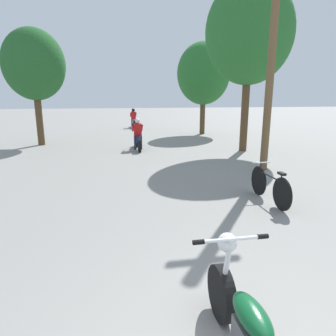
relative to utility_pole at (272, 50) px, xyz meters
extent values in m
cylinder|color=brown|center=(0.00, 0.00, -0.09)|extent=(0.24, 0.24, 7.27)
cylinder|color=#513A23|center=(0.78, 3.38, -1.86)|extent=(0.32, 0.32, 3.74)
ellipsoid|color=#286B2D|center=(0.78, 3.38, 1.15)|extent=(3.61, 3.25, 4.15)
cylinder|color=#513A23|center=(0.78, 9.58, -2.39)|extent=(0.32, 0.32, 2.67)
ellipsoid|color=#286B2D|center=(0.78, 9.58, -0.02)|extent=(3.26, 2.93, 3.75)
cylinder|color=#513A23|center=(-8.35, 6.73, -2.28)|extent=(0.32, 0.32, 2.89)
ellipsoid|color=#235B28|center=(-8.35, 6.73, 0.07)|extent=(2.85, 2.57, 3.28)
cylinder|color=black|center=(-3.76, -6.23, -3.43)|extent=(0.12, 0.60, 0.60)
ellipsoid|color=#0C4723|center=(-3.76, -6.92, -3.14)|extent=(0.24, 0.60, 0.18)
cylinder|color=silver|center=(-3.76, -6.32, -3.07)|extent=(0.06, 0.23, 0.74)
cylinder|color=silver|center=(-3.76, -6.41, -2.71)|extent=(0.65, 0.04, 0.04)
cylinder|color=black|center=(-4.09, -6.41, -2.71)|extent=(0.11, 0.05, 0.05)
cylinder|color=black|center=(-3.43, -6.41, -2.71)|extent=(0.11, 0.05, 0.05)
sphere|color=silver|center=(-3.76, -6.32, -2.79)|extent=(0.20, 0.20, 0.20)
cylinder|color=black|center=(-3.74, 5.34, -3.44)|extent=(0.12, 0.59, 0.59)
cylinder|color=black|center=(-3.74, 3.88, -3.44)|extent=(0.12, 0.59, 0.59)
cube|color=navy|center=(-3.74, 4.61, -3.26)|extent=(0.20, 0.93, 0.28)
cylinder|color=silver|center=(-3.74, 5.24, -2.79)|extent=(0.50, 0.03, 0.03)
cylinder|color=#282D3D|center=(-3.87, 4.56, -3.42)|extent=(0.11, 0.11, 0.61)
cylinder|color=#282D3D|center=(-3.61, 4.56, -3.42)|extent=(0.11, 0.11, 0.61)
cube|color=red|center=(-3.74, 4.59, -2.84)|extent=(0.34, 0.28, 0.58)
cylinder|color=red|center=(-3.94, 4.75, -2.78)|extent=(0.08, 0.46, 0.35)
cylinder|color=red|center=(-3.54, 4.75, -2.78)|extent=(0.08, 0.46, 0.35)
sphere|color=white|center=(-3.74, 4.63, -2.45)|extent=(0.22, 0.22, 0.22)
cylinder|color=black|center=(-3.27, 14.98, -3.42)|extent=(0.12, 0.63, 0.63)
cylinder|color=black|center=(-3.27, 13.47, -3.42)|extent=(0.12, 0.63, 0.63)
cube|color=silver|center=(-3.27, 14.22, -3.24)|extent=(0.20, 0.96, 0.28)
cylinder|color=silver|center=(-3.27, 14.88, -2.75)|extent=(0.50, 0.03, 0.03)
cylinder|color=#38383D|center=(-3.40, 14.17, -3.41)|extent=(0.11, 0.11, 0.63)
cylinder|color=#38383D|center=(-3.14, 14.17, -3.41)|extent=(0.11, 0.11, 0.63)
cube|color=red|center=(-3.27, 14.20, -2.81)|extent=(0.34, 0.28, 0.60)
cylinder|color=red|center=(-3.47, 14.36, -2.75)|extent=(0.08, 0.47, 0.36)
cylinder|color=red|center=(-3.07, 14.36, -2.75)|extent=(0.08, 0.47, 0.36)
sphere|color=black|center=(-3.27, 14.24, -2.40)|extent=(0.25, 0.25, 0.25)
cylinder|color=black|center=(-1.39, -2.39, -3.37)|extent=(0.04, 0.71, 0.71)
cylinder|color=black|center=(-1.39, -3.44, -3.37)|extent=(0.04, 0.71, 0.71)
cylinder|color=black|center=(-1.39, -2.92, -3.13)|extent=(0.04, 0.84, 0.04)
cylinder|color=black|center=(-1.39, -3.36, -3.16)|extent=(0.03, 0.03, 0.43)
cube|color=black|center=(-1.39, -3.36, -2.95)|extent=(0.10, 0.20, 0.05)
cylinder|color=black|center=(-1.39, -2.44, -3.14)|extent=(0.03, 0.03, 0.46)
cylinder|color=silver|center=(-1.39, -2.44, -2.91)|extent=(0.44, 0.03, 0.03)
camera|label=1|loc=(-4.83, -8.89, -1.37)|focal=32.00mm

